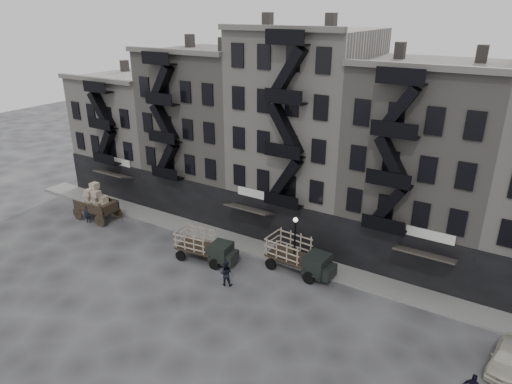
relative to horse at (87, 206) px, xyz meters
The scene contains 14 objects.
ground 18.61m from the horse, ahead, with size 140.00×140.00×0.00m, color #38383A.
sidewalk 18.80m from the horse, ahead, with size 55.00×2.50×0.15m, color slate.
building_west 10.41m from the horse, 99.12° to the left, with size 10.00×11.35×13.20m.
building_midwest 14.06m from the horse, 46.06° to the left, with size 10.00×11.35×16.20m.
building_center 21.99m from the horse, 25.59° to the left, with size 10.00×11.35×18.20m.
building_mideast 30.67m from the horse, 17.29° to the left, with size 10.00×11.35×16.20m.
lamp_post 21.73m from the horse, ahead, with size 0.36×0.36×4.28m.
horse is the anchor object (origin of this frame).
wagon 2.03m from the horse, ahead, with size 4.18×2.34×3.47m.
stake_truck_west 15.10m from the horse, ahead, with size 5.05×2.48×2.45m.
stake_truck_east 22.11m from the horse, ahead, with size 5.38×2.49×2.64m.
car_east 36.41m from the horse, ahead, with size 1.62×4.04×1.38m, color beige.
pedestrian_west 2.07m from the horse, 37.14° to the right, with size 0.62×0.41×1.70m, color black.
pedestrian_mid 18.70m from the horse, ahead, with size 0.92×0.71×1.88m, color black.
Camera 1 is at (16.46, -24.57, 18.54)m, focal length 32.00 mm.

